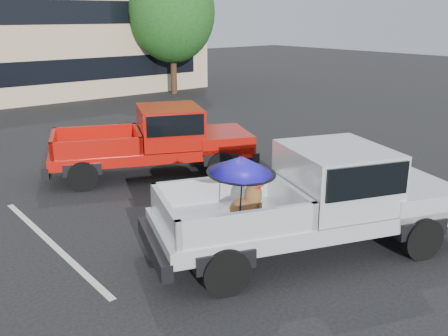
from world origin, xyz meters
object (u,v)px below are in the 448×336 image
(red_pickup, at_px, (164,137))
(silver_pickup, at_px, (323,194))
(tree_back, at_px, (56,9))
(tree_right, at_px, (172,12))

(red_pickup, bearing_deg, silver_pickup, -68.76)
(silver_pickup, bearing_deg, tree_back, 98.08)
(red_pickup, bearing_deg, tree_right, 79.30)
(tree_back, height_order, red_pickup, tree_back)
(silver_pickup, bearing_deg, red_pickup, 107.27)
(tree_right, xyz_separation_m, tree_back, (-3.00, 8.00, 0.20))
(silver_pickup, bearing_deg, tree_right, 84.30)
(silver_pickup, relative_size, red_pickup, 1.05)
(tree_right, distance_m, silver_pickup, 19.39)
(tree_back, relative_size, silver_pickup, 1.18)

